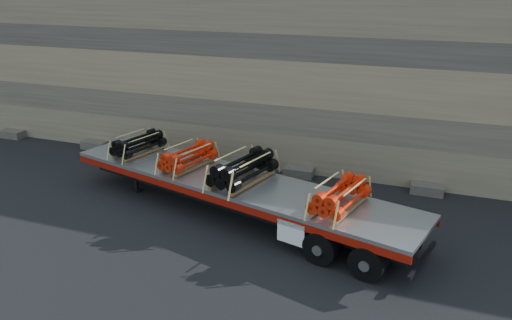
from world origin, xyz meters
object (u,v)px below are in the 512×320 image
at_px(bundle_front, 138,145).
at_px(bundle_midfront, 188,157).
at_px(trailer, 234,197).
at_px(bundle_midrear, 243,170).
at_px(bundle_rear, 340,196).

relative_size(bundle_front, bundle_midfront, 0.96).
distance_m(trailer, bundle_midfront, 2.25).
height_order(trailer, bundle_midrear, bundle_midrear).
xyz_separation_m(bundle_front, bundle_midfront, (2.46, -0.64, 0.01)).
height_order(bundle_front, bundle_rear, bundle_rear).
height_order(bundle_front, bundle_midrear, bundle_midrear).
bearing_deg(trailer, bundle_midrear, -0.00).
relative_size(trailer, bundle_midfront, 6.24).
bearing_deg(bundle_midrear, bundle_midfront, 180.00).
bearing_deg(bundle_midrear, bundle_rear, -0.00).
bearing_deg(bundle_midfront, trailer, -0.00).
distance_m(trailer, bundle_rear, 4.04).
height_order(trailer, bundle_midfront, bundle_midfront).
bearing_deg(bundle_rear, bundle_front, 180.00).
bearing_deg(bundle_front, trailer, 0.00).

